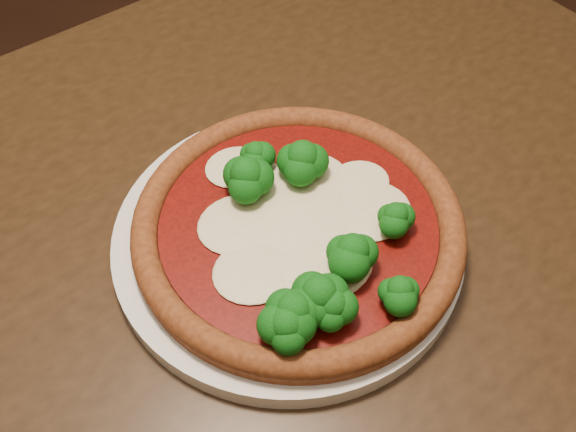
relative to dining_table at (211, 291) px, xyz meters
name	(u,v)px	position (x,y,z in m)	size (l,w,h in m)	color
floor	(229,354)	(0.07, 0.24, -0.64)	(4.00, 4.00, 0.00)	black
dining_table	(211,291)	(0.00, 0.00, 0.00)	(1.23, 0.92, 0.75)	black
plate	(288,238)	(0.07, -0.05, 0.12)	(0.31, 0.31, 0.02)	silver
pizza	(300,228)	(0.07, -0.07, 0.15)	(0.29, 0.29, 0.06)	brown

